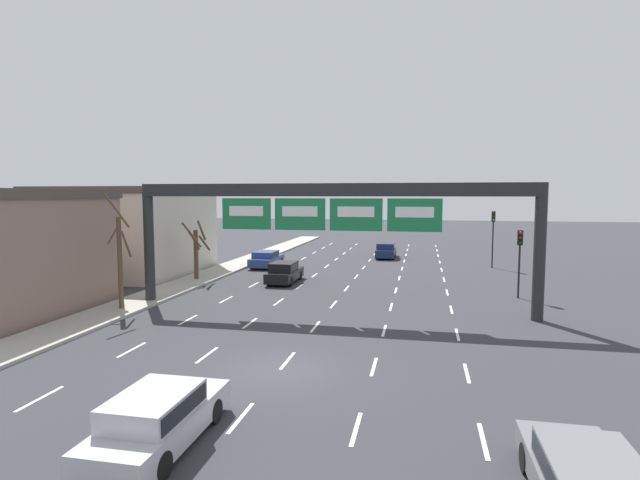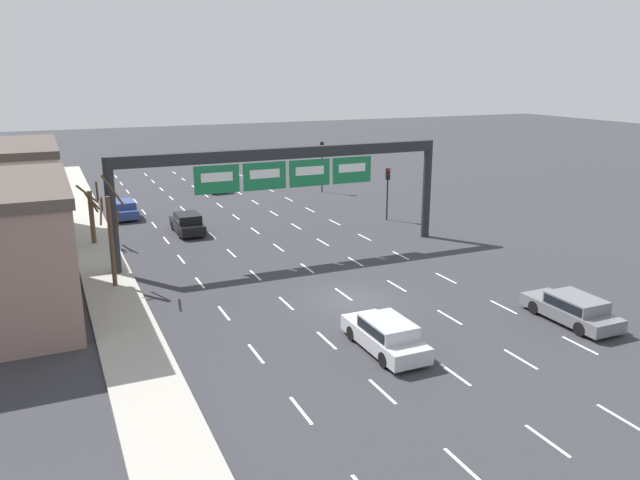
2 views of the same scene
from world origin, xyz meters
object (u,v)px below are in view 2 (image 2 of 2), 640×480
at_px(sign_gantry, 286,171).
at_px(traffic_light_near_gantry, 388,183).
at_px(car_navy, 214,183).
at_px(tree_bare_closest, 93,211).
at_px(tree_bare_second, 111,236).
at_px(traffic_light_mid_block, 322,157).
at_px(car_grey, 573,308).
at_px(car_silver, 386,334).
at_px(car_black, 187,223).
at_px(car_blue, 123,208).

distance_m(sign_gantry, traffic_light_near_gantry, 12.42).
distance_m(car_navy, tree_bare_closest, 20.64).
bearing_deg(tree_bare_second, sign_gantry, 12.13).
bearing_deg(sign_gantry, tree_bare_second, -167.87).
xyz_separation_m(traffic_light_near_gantry, traffic_light_mid_block, (0.13, 12.94, 0.50)).
bearing_deg(traffic_light_near_gantry, sign_gantry, -152.41).
bearing_deg(tree_bare_closest, car_grey, -50.53).
height_order(sign_gantry, car_grey, sign_gantry).
xyz_separation_m(traffic_light_mid_block, tree_bare_closest, (-22.17, -11.21, -1.12)).
relative_size(car_navy, car_silver, 0.92).
xyz_separation_m(sign_gantry, tree_bare_second, (-11.03, -2.37, -2.49)).
distance_m(sign_gantry, car_silver, 16.17).
distance_m(sign_gantry, traffic_light_mid_block, 21.64).
bearing_deg(tree_bare_closest, traffic_light_mid_block, 26.82).
distance_m(car_silver, tree_bare_closest, 24.85).
bearing_deg(traffic_light_mid_block, tree_bare_closest, -153.18).
bearing_deg(car_black, car_silver, -81.92).
relative_size(sign_gantry, tree_bare_closest, 5.05).
distance_m(car_grey, car_silver, 9.72).
bearing_deg(tree_bare_closest, sign_gantry, -33.22).
bearing_deg(tree_bare_second, car_silver, -53.63).
bearing_deg(tree_bare_second, car_grey, -35.87).
bearing_deg(car_grey, tree_bare_second, 144.13).
bearing_deg(car_navy, tree_bare_second, -115.58).
distance_m(tree_bare_closest, tree_bare_second, 9.76).
relative_size(car_grey, car_black, 1.10).
height_order(car_silver, traffic_light_mid_block, traffic_light_mid_block).
bearing_deg(car_navy, sign_gantry, -93.40).
height_order(car_silver, tree_bare_second, tree_bare_second).
relative_size(car_blue, car_silver, 0.96).
bearing_deg(traffic_light_near_gantry, car_navy, 117.58).
bearing_deg(tree_bare_closest, car_silver, -66.67).
distance_m(car_grey, tree_bare_second, 23.89).
xyz_separation_m(car_grey, car_blue, (-16.66, 31.44, 0.03)).
xyz_separation_m(car_navy, car_silver, (-2.84, -39.00, -0.03)).
relative_size(sign_gantry, tree_bare_second, 3.48).
xyz_separation_m(car_grey, car_silver, (-9.68, 0.91, 0.05)).
xyz_separation_m(car_blue, tree_bare_closest, (-2.84, -7.76, 1.62)).
height_order(car_black, traffic_light_near_gantry, traffic_light_near_gantry).
bearing_deg(traffic_light_mid_block, traffic_light_near_gantry, -90.57).
bearing_deg(tree_bare_closest, car_navy, 52.05).
relative_size(traffic_light_mid_block, tree_bare_closest, 1.13).
relative_size(car_navy, tree_bare_closest, 1.01).
xyz_separation_m(car_navy, car_black, (-6.15, -15.66, -0.01)).
height_order(traffic_light_near_gantry, tree_bare_closest, tree_bare_closest).
xyz_separation_m(car_silver, tree_bare_closest, (-9.82, 22.77, 1.60)).
bearing_deg(tree_bare_closest, tree_bare_second, -88.68).
height_order(sign_gantry, tree_bare_second, sign_gantry).
relative_size(sign_gantry, traffic_light_near_gantry, 5.27).
relative_size(car_silver, car_black, 1.08).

